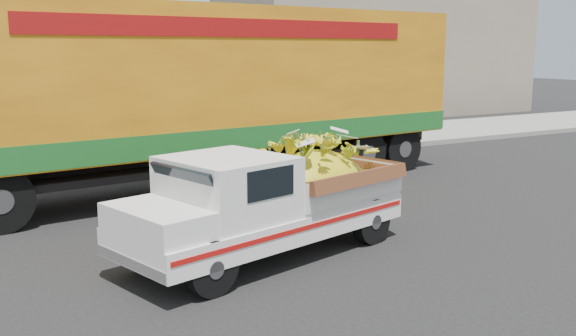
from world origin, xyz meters
TOP-DOWN VIEW (x-y plane):
  - ground at (0.00, 0.00)m, footprint 100.00×100.00m
  - curb at (0.00, 7.17)m, footprint 60.00×0.25m
  - sidewalk at (0.00, 9.27)m, footprint 60.00×4.00m
  - building_right at (14.00, 16.17)m, footprint 14.00×6.00m
  - pickup_truck at (0.13, 0.14)m, footprint 4.65×2.67m
  - semi_trailer at (0.97, 4.72)m, footprint 12.03×3.87m

SIDE VIEW (x-z plane):
  - ground at x=0.00m, z-range 0.00..0.00m
  - sidewalk at x=0.00m, z-range 0.00..0.14m
  - curb at x=0.00m, z-range 0.00..0.15m
  - pickup_truck at x=0.13m, z-range 0.06..1.60m
  - semi_trailer at x=0.97m, z-range 0.22..4.02m
  - building_right at x=14.00m, z-range 0.00..6.00m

